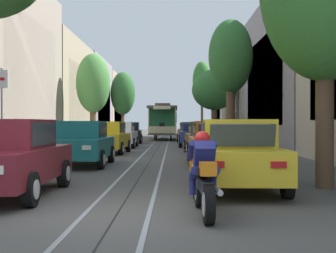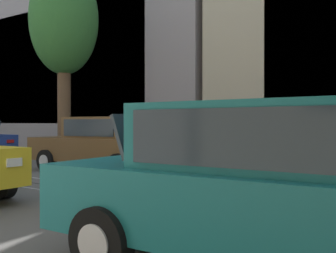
{
  "view_description": "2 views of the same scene",
  "coord_description": "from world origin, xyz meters",
  "px_view_note": "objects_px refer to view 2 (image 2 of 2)",
  "views": [
    {
      "loc": [
        0.92,
        -7.71,
        1.5
      ],
      "look_at": [
        0.53,
        28.54,
        1.26
      ],
      "focal_mm": 50.01,
      "sensor_mm": 36.0,
      "label": 1
    },
    {
      "loc": [
        -5.81,
        7.71,
        1.39
      ],
      "look_at": [
        0.98,
        12.1,
        1.33
      ],
      "focal_mm": 41.07,
      "sensor_mm": 36.0,
      "label": 2
    }
  ],
  "objects_px": {
    "parked_car_teal_second_left": "(271,187)",
    "parked_car_brown_mid_right": "(103,144)",
    "parked_car_orange_second_right": "(307,152)",
    "street_tree_kerb_right_second": "(64,22)"
  },
  "relations": [
    {
      "from": "parked_car_teal_second_left",
      "to": "parked_car_orange_second_right",
      "type": "bearing_deg",
      "value": 9.3
    },
    {
      "from": "parked_car_orange_second_right",
      "to": "street_tree_kerb_right_second",
      "type": "height_order",
      "value": "street_tree_kerb_right_second"
    },
    {
      "from": "parked_car_teal_second_left",
      "to": "parked_car_brown_mid_right",
      "type": "relative_size",
      "value": 1.0
    },
    {
      "from": "parked_car_teal_second_left",
      "to": "parked_car_orange_second_right",
      "type": "distance_m",
      "value": 4.83
    },
    {
      "from": "parked_car_teal_second_left",
      "to": "parked_car_brown_mid_right",
      "type": "xyz_separation_m",
      "value": [
        4.82,
        6.5,
        0.0
      ]
    },
    {
      "from": "parked_car_orange_second_right",
      "to": "parked_car_brown_mid_right",
      "type": "xyz_separation_m",
      "value": [
        0.05,
        5.72,
        0.0
      ]
    },
    {
      "from": "parked_car_teal_second_left",
      "to": "parked_car_brown_mid_right",
      "type": "bearing_deg",
      "value": 53.47
    },
    {
      "from": "parked_car_orange_second_right",
      "to": "parked_car_brown_mid_right",
      "type": "height_order",
      "value": "same"
    },
    {
      "from": "parked_car_orange_second_right",
      "to": "street_tree_kerb_right_second",
      "type": "xyz_separation_m",
      "value": [
        1.73,
        9.22,
        4.41
      ]
    },
    {
      "from": "parked_car_orange_second_right",
      "to": "parked_car_teal_second_left",
      "type": "bearing_deg",
      "value": -170.7
    }
  ]
}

